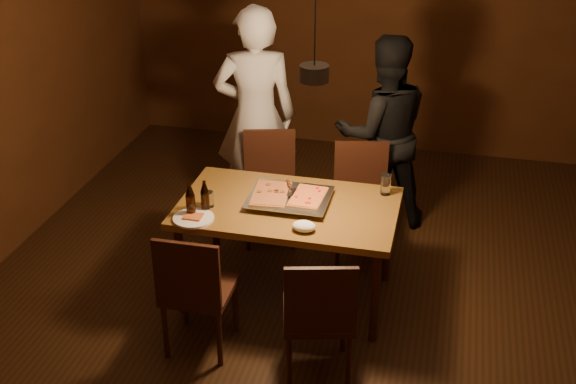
% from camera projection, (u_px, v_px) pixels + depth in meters
% --- Properties ---
extents(room_shell, '(6.00, 6.00, 6.00)m').
position_uv_depth(room_shell, '(313.00, 127.00, 4.50)').
color(room_shell, '#331B0E').
rests_on(room_shell, ground).
extents(dining_table, '(1.50, 0.90, 0.75)m').
position_uv_depth(dining_table, '(288.00, 214.00, 4.99)').
color(dining_table, brown).
rests_on(dining_table, floor).
extents(chair_far_left, '(0.52, 0.52, 0.49)m').
position_uv_depth(chair_far_left, '(270.00, 176.00, 5.85)').
color(chair_far_left, '#38190F').
rests_on(chair_far_left, floor).
extents(chair_far_right, '(0.50, 0.50, 0.49)m').
position_uv_depth(chair_far_right, '(361.00, 189.00, 5.63)').
color(chair_far_right, '#38190F').
rests_on(chair_far_right, floor).
extents(chair_near_left, '(0.43, 0.43, 0.49)m').
position_uv_depth(chair_near_left, '(194.00, 283.00, 4.49)').
color(chair_near_left, '#38190F').
rests_on(chair_near_left, floor).
extents(chair_near_right, '(0.51, 0.51, 0.49)m').
position_uv_depth(chair_near_right, '(319.00, 309.00, 4.26)').
color(chair_near_right, '#38190F').
rests_on(chair_near_right, floor).
extents(pizza_tray, '(0.56, 0.46, 0.05)m').
position_uv_depth(pizza_tray, '(290.00, 199.00, 4.98)').
color(pizza_tray, silver).
rests_on(pizza_tray, dining_table).
extents(pizza_meat, '(0.27, 0.40, 0.02)m').
position_uv_depth(pizza_meat, '(271.00, 193.00, 4.98)').
color(pizza_meat, maroon).
rests_on(pizza_meat, pizza_tray).
extents(pizza_cheese, '(0.23, 0.35, 0.02)m').
position_uv_depth(pizza_cheese, '(308.00, 196.00, 4.94)').
color(pizza_cheese, gold).
rests_on(pizza_cheese, pizza_tray).
extents(spatula, '(0.17, 0.26, 0.04)m').
position_uv_depth(spatula, '(291.00, 192.00, 4.99)').
color(spatula, silver).
rests_on(spatula, pizza_tray).
extents(beer_bottle_a, '(0.06, 0.06, 0.24)m').
position_uv_depth(beer_bottle_a, '(190.00, 200.00, 4.77)').
color(beer_bottle_a, black).
rests_on(beer_bottle_a, dining_table).
extents(beer_bottle_b, '(0.06, 0.06, 0.22)m').
position_uv_depth(beer_bottle_b, '(205.00, 196.00, 4.83)').
color(beer_bottle_b, black).
rests_on(beer_bottle_b, dining_table).
extents(water_glass_left, '(0.07, 0.07, 0.11)m').
position_uv_depth(water_glass_left, '(209.00, 199.00, 4.91)').
color(water_glass_left, silver).
rests_on(water_glass_left, dining_table).
extents(water_glass_right, '(0.07, 0.07, 0.15)m').
position_uv_depth(water_glass_right, '(386.00, 185.00, 5.07)').
color(water_glass_right, silver).
rests_on(water_glass_right, dining_table).
extents(plate_slice, '(0.27, 0.27, 0.03)m').
position_uv_depth(plate_slice, '(193.00, 218.00, 4.77)').
color(plate_slice, white).
rests_on(plate_slice, dining_table).
extents(napkin, '(0.16, 0.12, 0.06)m').
position_uv_depth(napkin, '(304.00, 226.00, 4.63)').
color(napkin, white).
rests_on(napkin, dining_table).
extents(diner_white, '(0.78, 0.62, 1.85)m').
position_uv_depth(diner_white, '(255.00, 117.00, 5.94)').
color(diner_white, silver).
rests_on(diner_white, floor).
extents(diner_dark, '(0.96, 0.85, 1.64)m').
position_uv_depth(diner_dark, '(383.00, 133.00, 5.91)').
color(diner_dark, black).
rests_on(diner_dark, floor).
extents(pendant_lamp, '(0.18, 0.18, 1.10)m').
position_uv_depth(pendant_lamp, '(314.00, 71.00, 4.33)').
color(pendant_lamp, black).
rests_on(pendant_lamp, ceiling).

